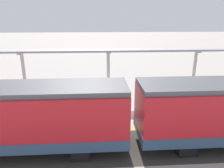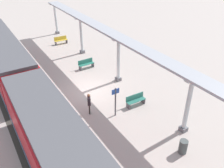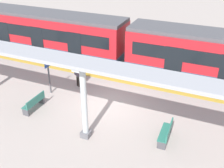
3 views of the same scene
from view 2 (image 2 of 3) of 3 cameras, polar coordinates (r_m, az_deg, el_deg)
The scene contains 16 objects.
ground_plane at distance 19.53m, azimuth -5.44°, elevation -1.57°, with size 176.00×176.00×0.00m, color #B0A49C.
tactile_edge_strip at distance 18.63m, azimuth -13.94°, elevation -4.19°, with size 0.53×38.29×0.01m, color gold.
trackbed at distance 18.32m, azimuth -19.43°, elevation -5.84°, with size 3.20×50.29×0.01m, color #38332D.
train_near_carriage at distance 11.57m, azimuth -11.18°, elevation -17.62°, with size 2.65×12.88×3.48m.
train_far_carriage at distance 22.75m, azimuth -24.08°, elevation 5.85°, with size 2.65×12.88×3.48m.
canopy_pillar_second at distance 15.09m, azimuth 17.53°, elevation -4.91°, with size 1.10×0.44×3.84m.
canopy_pillar_third at distance 19.98m, azimuth 1.53°, elevation 5.71°, with size 1.10×0.44×3.84m.
canopy_pillar_fourth at distance 25.76m, azimuth -7.29°, elevation 11.31°, with size 1.10×0.44×3.84m.
canopy_pillar_fifth at distance 32.44m, azimuth -13.18°, elevation 14.81°, with size 1.10×0.44×3.84m.
canopy_beam at distance 19.04m, azimuth 2.04°, elevation 10.83°, with size 1.20×30.46×0.16m, color #A8AAB2.
bench_near_end at distance 29.28m, azimuth -12.04°, elevation 10.14°, with size 1.51×0.49×0.86m.
bench_mid_platform at distance 17.62m, azimuth 5.57°, elevation -3.78°, with size 1.51×0.47×0.86m.
bench_far_end at distance 22.92m, azimuth -6.18°, elevation 4.79°, with size 1.51×0.48×0.86m.
trash_bin at distance 14.54m, azimuth 16.49°, elevation -14.06°, with size 0.48×0.48×0.86m, color #444C4B.
platform_info_sign at distance 16.04m, azimuth 0.82°, elevation -3.65°, with size 0.56×0.10×2.20m.
passenger_waiting_near_edge at distance 16.48m, azimuth -5.46°, elevation -4.13°, with size 0.39×0.51×1.61m.
Camera 2 is at (-7.10, -14.96, 10.35)m, focal length 38.59 mm.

